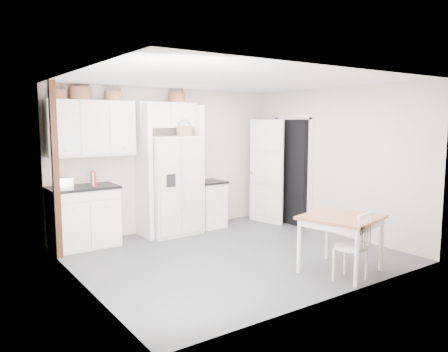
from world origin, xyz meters
TOP-DOWN VIEW (x-y plane):
  - floor at (0.00, 0.00)m, footprint 4.50×4.50m
  - ceiling at (0.00, 0.00)m, footprint 4.50×4.50m
  - wall_back at (0.00, 2.00)m, footprint 4.50×0.00m
  - wall_left at (-2.25, 0.00)m, footprint 0.00×4.00m
  - wall_right at (2.25, 0.00)m, footprint 0.00×4.00m
  - refrigerator at (-0.15, 1.66)m, footprint 0.91×0.73m
  - base_cab_left at (-1.72, 1.70)m, footprint 1.02×0.65m
  - base_cab_right at (0.68, 1.70)m, footprint 0.48×0.58m
  - dining_table at (0.75, -1.45)m, footprint 1.12×1.12m
  - windsor_chair at (0.58, -1.75)m, footprint 0.51×0.48m
  - counter_left at (-1.72, 1.70)m, footprint 1.07×0.69m
  - counter_right at (0.68, 1.70)m, footprint 0.52×0.62m
  - toaster at (-2.00, 1.66)m, footprint 0.24×0.15m
  - cookbook_red at (-1.56, 1.62)m, footprint 0.04×0.16m
  - cookbook_cream at (-1.58, 1.62)m, footprint 0.05×0.15m
  - basket_upper_a at (-1.99, 1.83)m, footprint 0.26×0.26m
  - basket_upper_b at (-1.64, 1.83)m, footprint 0.34×0.34m
  - basket_upper_c at (-1.10, 1.83)m, footprint 0.28×0.28m
  - basket_bridge_b at (0.08, 1.83)m, footprint 0.31×0.31m
  - basket_fridge_b at (0.08, 1.56)m, footprint 0.29×0.29m
  - upper_cabinet at (-1.50, 1.83)m, footprint 1.40×0.34m
  - bridge_cabinet at (-0.15, 1.83)m, footprint 1.12×0.34m
  - fridge_panel_left at (-0.66, 1.70)m, footprint 0.08×0.60m
  - fridge_panel_right at (0.36, 1.70)m, footprint 0.08×0.60m
  - trim_post at (-2.20, 1.35)m, footprint 0.09×0.09m
  - doorway_void at (2.16, 1.00)m, footprint 0.18×0.85m
  - door_slab at (1.80, 1.33)m, footprint 0.21×0.79m

SIDE VIEW (x-z plane):
  - floor at x=0.00m, z-range 0.00..0.00m
  - dining_table at x=0.75m, z-range 0.00..0.77m
  - base_cab_right at x=0.68m, z-range 0.00..0.85m
  - windsor_chair at x=0.58m, z-range 0.00..0.89m
  - base_cab_left at x=-1.72m, z-range 0.00..0.95m
  - counter_right at x=0.68m, z-range 0.85..0.89m
  - refrigerator at x=-0.15m, z-range 0.00..1.76m
  - counter_left at x=-1.72m, z-range 0.95..0.99m
  - doorway_void at x=2.16m, z-range 0.00..2.05m
  - door_slab at x=1.80m, z-range 0.00..2.05m
  - toaster at x=-2.00m, z-range 0.99..1.15m
  - cookbook_cream at x=-1.58m, z-range 0.99..1.22m
  - cookbook_red at x=-1.56m, z-range 0.99..1.22m
  - fridge_panel_left at x=-0.66m, z-range 0.00..2.30m
  - fridge_panel_right at x=0.36m, z-range 0.00..2.30m
  - wall_back at x=0.00m, z-range -0.95..3.55m
  - wall_left at x=-2.25m, z-range -0.70..3.30m
  - wall_right at x=2.25m, z-range -0.70..3.30m
  - trim_post at x=-2.20m, z-range 0.00..2.60m
  - basket_fridge_b at x=0.08m, z-range 1.76..1.91m
  - upper_cabinet at x=-1.50m, z-range 1.45..2.35m
  - bridge_cabinet at x=-0.15m, z-range 1.90..2.35m
  - basket_upper_a at x=-1.99m, z-range 2.35..2.50m
  - basket_upper_c at x=-1.10m, z-range 2.35..2.51m
  - basket_bridge_b at x=0.08m, z-range 2.35..2.52m
  - basket_upper_b at x=-1.64m, z-range 2.35..2.55m
  - ceiling at x=0.00m, z-range 2.60..2.60m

